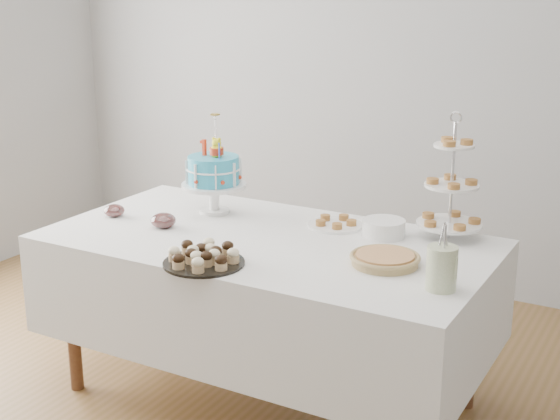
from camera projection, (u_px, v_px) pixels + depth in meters
The scene contains 11 objects.
walls at pixel (226, 115), 2.95m from camera, with size 5.04×4.04×2.70m.
table at pixel (267, 287), 3.43m from camera, with size 1.92×1.02×0.77m.
birthday_cake at pixel (214, 187), 3.70m from camera, with size 0.31×0.31×0.47m.
cupcake_tray at pixel (204, 256), 3.05m from camera, with size 0.32×0.32×0.07m.
pie at pixel (385, 259), 3.05m from camera, with size 0.28×0.28×0.04m.
tiered_stand at pixel (452, 186), 3.32m from camera, with size 0.28×0.28×0.55m.
plate_stack at pixel (384, 228), 3.39m from camera, with size 0.19×0.19×0.07m.
pastry_plate at pixel (336, 223), 3.53m from camera, with size 0.25×0.25×0.04m.
jam_bowl_a at pixel (163, 221), 3.51m from camera, with size 0.11×0.11×0.07m.
jam_bowl_b at pixel (114, 211), 3.68m from camera, with size 0.10×0.10×0.06m.
utensil_pitcher at pixel (442, 266), 2.79m from camera, with size 0.12×0.11×0.25m.
Camera 1 is at (1.62, -2.46, 1.84)m, focal length 50.00 mm.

